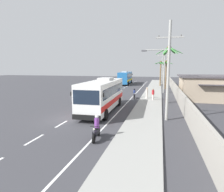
{
  "coord_description": "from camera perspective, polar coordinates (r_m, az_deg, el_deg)",
  "views": [
    {
      "loc": [
        8.12,
        -16.02,
        4.87
      ],
      "look_at": [
        3.03,
        4.14,
        1.7
      ],
      "focal_mm": 30.81,
      "sensor_mm": 36.0,
      "label": 1
    }
  ],
  "objects": [
    {
      "name": "ground_plane",
      "position": [
        18.61,
        -12.34,
        -6.71
      ],
      "size": [
        160.0,
        160.0,
        0.0
      ],
      "primitive_type": "plane",
      "color": "#3A3A3F"
    },
    {
      "name": "sidewalk_kerb",
      "position": [
        26.49,
        11.09,
        -1.93
      ],
      "size": [
        3.2,
        90.0,
        0.14
      ],
      "primitive_type": "cube",
      "color": "#999993",
      "rests_on": "ground"
    },
    {
      "name": "lane_markings",
      "position": [
        31.89,
        3.48,
        -0.12
      ],
      "size": [
        3.94,
        71.77,
        0.01
      ],
      "color": "white",
      "rests_on": "ground"
    },
    {
      "name": "boundary_wall",
      "position": [
        30.37,
        18.74,
        0.84
      ],
      "size": [
        0.24,
        60.0,
        1.95
      ],
      "primitive_type": "cube",
      "color": "#9E998E",
      "rests_on": "ground"
    },
    {
      "name": "coach_bus_foreground",
      "position": [
        21.31,
        -2.74,
        0.61
      ],
      "size": [
        3.14,
        10.64,
        3.62
      ],
      "color": "white",
      "rests_on": "ground"
    },
    {
      "name": "coach_bus_far_lane",
      "position": [
        54.4,
        3.98,
        5.53
      ],
      "size": [
        3.28,
        11.74,
        3.66
      ],
      "color": "#2366A8",
      "rests_on": "ground"
    },
    {
      "name": "motorcycle_beside_bus",
      "position": [
        13.23,
        -4.65,
        -9.85
      ],
      "size": [
        0.56,
        1.96,
        1.68
      ],
      "color": "black",
      "rests_on": "ground"
    },
    {
      "name": "motorcycle_trailing",
      "position": [
        29.8,
        6.65,
        0.45
      ],
      "size": [
        0.56,
        1.96,
        1.55
      ],
      "color": "black",
      "rests_on": "ground"
    },
    {
      "name": "pedestrian_near_kerb",
      "position": [
        28.36,
        12.08,
        0.55
      ],
      "size": [
        0.36,
        0.36,
        1.58
      ],
      "rotation": [
        0.0,
        0.0,
        1.52
      ],
      "color": "beige",
      "rests_on": "sidewalk_kerb"
    },
    {
      "name": "pedestrian_midwalk",
      "position": [
        29.52,
        10.29,
        1.01
      ],
      "size": [
        0.36,
        0.36,
        1.65
      ],
      "rotation": [
        0.0,
        0.0,
        0.54
      ],
      "color": "beige",
      "rests_on": "sidewalk_kerb"
    },
    {
      "name": "utility_pole_nearest",
      "position": [
        17.91,
        16.12,
        7.81
      ],
      "size": [
        3.56,
        0.24,
        8.84
      ],
      "color": "#9E9E99",
      "rests_on": "ground"
    },
    {
      "name": "utility_pole_mid",
      "position": [
        37.02,
        15.23,
        7.38
      ],
      "size": [
        2.56,
        0.24,
        8.01
      ],
      "color": "#9E9E99",
      "rests_on": "ground"
    },
    {
      "name": "utility_pole_far",
      "position": [
        56.12,
        14.75,
        7.97
      ],
      "size": [
        3.24,
        0.24,
        8.36
      ],
      "color": "#9E9E99",
      "rests_on": "ground"
    },
    {
      "name": "utility_pole_distant",
      "position": [
        75.23,
        14.54,
        7.98
      ],
      "size": [
        3.24,
        0.24,
        8.07
      ],
      "color": "#9E9E99",
      "rests_on": "ground"
    },
    {
      "name": "palm_nearest",
      "position": [
        44.04,
        15.7,
        7.97
      ],
      "size": [
        2.91,
        2.74,
        6.26
      ],
      "color": "brown",
      "rests_on": "ground"
    },
    {
      "name": "palm_second",
      "position": [
        49.52,
        14.24,
        7.79
      ],
      "size": [
        3.03,
        3.15,
        6.29
      ],
      "color": "brown",
      "rests_on": "ground"
    },
    {
      "name": "palm_third",
      "position": [
        26.79,
        16.43,
        8.91
      ],
      "size": [
        3.51,
        3.28,
        7.65
      ],
      "color": "brown",
      "rests_on": "ground"
    },
    {
      "name": "roadside_building",
      "position": [
        32.65,
        30.2,
        2.13
      ],
      "size": [
        12.6,
        8.14,
        3.6
      ],
      "color": "tan",
      "rests_on": "ground"
    }
  ]
}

